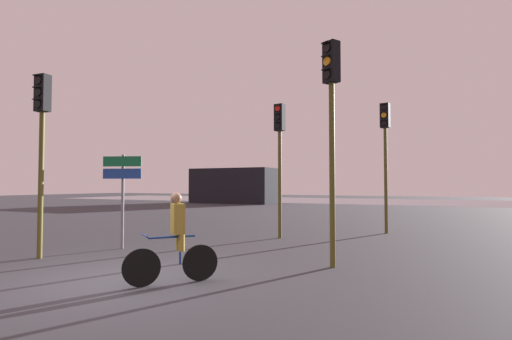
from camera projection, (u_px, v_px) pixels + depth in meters
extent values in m
plane|color=#333338|center=(117.00, 279.00, 7.44)|extent=(120.00, 120.00, 0.00)
cube|color=slate|center=(388.00, 201.00, 42.11)|extent=(80.00, 16.00, 0.01)
cube|color=black|center=(235.00, 186.00, 38.72)|extent=(8.10, 4.00, 3.33)
cylinder|color=#4C4719|center=(386.00, 180.00, 14.53)|extent=(0.12, 0.12, 3.85)
cube|color=black|center=(385.00, 116.00, 14.62)|extent=(0.36, 0.29, 0.90)
cylinder|color=black|center=(384.00, 107.00, 14.52)|extent=(0.19, 0.06, 0.19)
cube|color=black|center=(384.00, 104.00, 14.51)|extent=(0.21, 0.15, 0.02)
cylinder|color=orange|center=(384.00, 115.00, 14.51)|extent=(0.19, 0.06, 0.19)
cube|color=black|center=(384.00, 112.00, 14.50)|extent=(0.21, 0.15, 0.02)
cylinder|color=black|center=(384.00, 123.00, 14.50)|extent=(0.19, 0.06, 0.19)
cube|color=black|center=(384.00, 120.00, 14.49)|extent=(0.21, 0.15, 0.02)
cylinder|color=#4C4719|center=(280.00, 184.00, 13.25)|extent=(0.12, 0.12, 3.56)
cube|color=black|center=(280.00, 118.00, 13.34)|extent=(0.35, 0.29, 0.90)
cylinder|color=red|center=(278.00, 108.00, 13.24)|extent=(0.19, 0.06, 0.19)
cube|color=black|center=(277.00, 105.00, 13.22)|extent=(0.21, 0.15, 0.02)
cylinder|color=black|center=(278.00, 117.00, 13.23)|extent=(0.19, 0.06, 0.19)
cube|color=black|center=(277.00, 114.00, 13.21)|extent=(0.21, 0.15, 0.02)
cylinder|color=black|center=(278.00, 126.00, 13.22)|extent=(0.19, 0.06, 0.19)
cube|color=black|center=(277.00, 122.00, 13.20)|extent=(0.21, 0.15, 0.02)
cylinder|color=#4C4719|center=(332.00, 174.00, 8.58)|extent=(0.12, 0.12, 3.98)
cube|color=black|center=(331.00, 62.00, 8.67)|extent=(0.40, 0.37, 0.90)
cylinder|color=black|center=(327.00, 48.00, 8.60)|extent=(0.18, 0.12, 0.19)
cube|color=black|center=(326.00, 43.00, 8.59)|extent=(0.22, 0.20, 0.02)
cylinder|color=orange|center=(327.00, 61.00, 8.59)|extent=(0.18, 0.12, 0.19)
cube|color=black|center=(326.00, 56.00, 8.58)|extent=(0.22, 0.20, 0.02)
cylinder|color=black|center=(327.00, 75.00, 8.58)|extent=(0.18, 0.12, 0.19)
cube|color=black|center=(326.00, 69.00, 8.57)|extent=(0.22, 0.20, 0.02)
cylinder|color=#4C4719|center=(41.00, 185.00, 9.58)|extent=(0.12, 0.12, 3.53)
cube|color=black|center=(43.00, 93.00, 9.66)|extent=(0.34, 0.27, 0.90)
cylinder|color=black|center=(38.00, 80.00, 9.54)|extent=(0.19, 0.05, 0.19)
cube|color=black|center=(37.00, 75.00, 9.53)|extent=(0.20, 0.14, 0.02)
cylinder|color=black|center=(38.00, 92.00, 9.53)|extent=(0.19, 0.05, 0.19)
cube|color=black|center=(37.00, 87.00, 9.52)|extent=(0.20, 0.14, 0.02)
cylinder|color=black|center=(38.00, 104.00, 9.52)|extent=(0.19, 0.05, 0.19)
cube|color=black|center=(37.00, 99.00, 9.51)|extent=(0.20, 0.14, 0.02)
cylinder|color=slate|center=(123.00, 201.00, 11.05)|extent=(0.08, 0.08, 2.60)
cube|color=#116038|center=(122.00, 161.00, 11.04)|extent=(1.05, 0.40, 0.28)
cube|color=navy|center=(122.00, 174.00, 11.02)|extent=(1.05, 0.40, 0.28)
cylinder|color=black|center=(142.00, 268.00, 6.87)|extent=(0.45, 0.54, 0.66)
cylinder|color=black|center=(200.00, 263.00, 7.32)|extent=(0.45, 0.54, 0.66)
cylinder|color=navy|center=(172.00, 237.00, 7.11)|extent=(0.56, 0.68, 0.04)
cylinder|color=navy|center=(180.00, 249.00, 7.17)|extent=(0.04, 0.04, 0.55)
cylinder|color=navy|center=(145.00, 236.00, 6.91)|extent=(0.37, 0.31, 0.03)
cylinder|color=olive|center=(179.00, 233.00, 7.27)|extent=(0.11, 0.11, 0.60)
cylinder|color=olive|center=(182.00, 234.00, 7.09)|extent=(0.11, 0.11, 0.60)
cube|color=olive|center=(178.00, 219.00, 7.17)|extent=(0.36, 0.34, 0.54)
sphere|color=#846047|center=(176.00, 198.00, 7.17)|extent=(0.20, 0.20, 0.20)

